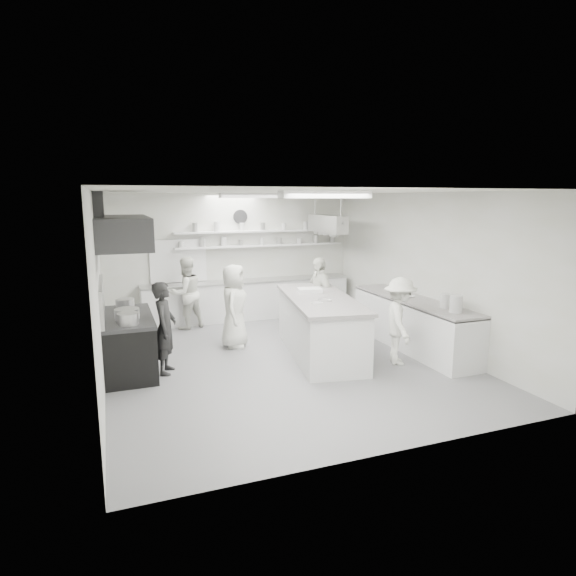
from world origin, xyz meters
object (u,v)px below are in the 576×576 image
object	(u,v)px
cook_back	(186,293)
right_counter	(413,324)
stove	(128,345)
cook_stove	(165,328)
back_counter	(248,300)
prep_island	(320,327)

from	to	relation	value
cook_back	right_counter	bearing A→B (deg)	119.85
stove	cook_stove	world-z (taller)	cook_stove
back_counter	stove	bearing A→B (deg)	-136.01
back_counter	right_counter	xyz separation A→B (m)	(2.35, -3.40, 0.01)
back_counter	prep_island	bearing A→B (deg)	-80.99
right_counter	cook_back	distance (m)	4.93
stove	cook_stove	size ratio (longest dim) A/B	1.16
stove	back_counter	bearing A→B (deg)	43.99
right_counter	cook_back	bearing A→B (deg)	142.48
prep_island	cook_stove	xyz separation A→B (m)	(-2.82, 0.00, 0.25)
cook_back	cook_stove	bearing A→B (deg)	51.52
prep_island	right_counter	bearing A→B (deg)	1.08
stove	prep_island	bearing A→B (deg)	-5.38
back_counter	cook_back	bearing A→B (deg)	-165.39
stove	prep_island	size ratio (longest dim) A/B	0.64
prep_island	cook_back	xyz separation A→B (m)	(-2.05, 2.72, 0.29)
stove	right_counter	bearing A→B (deg)	-6.52
stove	cook_back	distance (m)	2.77
back_counter	cook_back	world-z (taller)	cook_back
stove	prep_island	distance (m)	3.41
cook_stove	right_counter	bearing A→B (deg)	-75.91
right_counter	cook_stove	world-z (taller)	cook_stove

